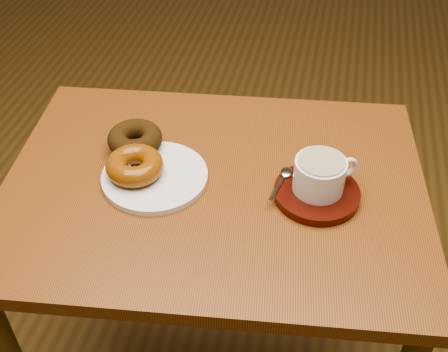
% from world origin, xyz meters
% --- Properties ---
extents(cafe_table, '(0.88, 0.70, 0.76)m').
position_xyz_m(cafe_table, '(-0.08, -0.01, 0.64)').
color(cafe_table, brown).
rests_on(cafe_table, ground).
extents(donut_plate, '(0.23, 0.23, 0.01)m').
position_xyz_m(donut_plate, '(-0.20, -0.02, 0.77)').
color(donut_plate, silver).
rests_on(donut_plate, cafe_table).
extents(donut_cinnamon, '(0.15, 0.15, 0.04)m').
position_xyz_m(donut_cinnamon, '(-0.26, 0.05, 0.80)').
color(donut_cinnamon, '#301D09').
rests_on(donut_cinnamon, donut_plate).
extents(donut_caramel, '(0.15, 0.15, 0.04)m').
position_xyz_m(donut_caramel, '(-0.23, -0.03, 0.80)').
color(donut_caramel, brown).
rests_on(donut_caramel, donut_plate).
extents(saucer, '(0.18, 0.18, 0.02)m').
position_xyz_m(saucer, '(0.11, -0.01, 0.77)').
color(saucer, '#350C07').
rests_on(saucer, cafe_table).
extents(coffee_cup, '(0.12, 0.10, 0.07)m').
position_xyz_m(coffee_cup, '(0.11, -0.00, 0.81)').
color(coffee_cup, silver).
rests_on(coffee_cup, saucer).
extents(teaspoon, '(0.03, 0.10, 0.01)m').
position_xyz_m(teaspoon, '(0.05, 0.02, 0.78)').
color(teaspoon, silver).
rests_on(teaspoon, saucer).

